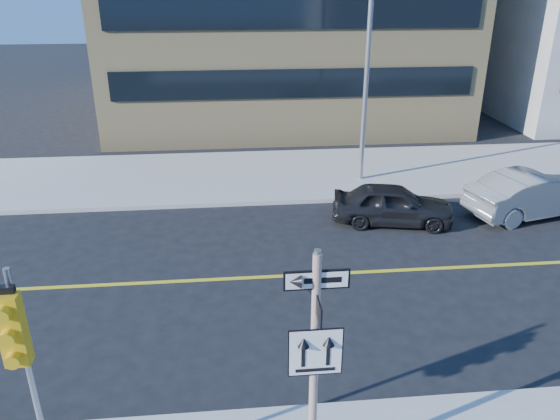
{
  "coord_description": "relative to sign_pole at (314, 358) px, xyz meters",
  "views": [
    {
      "loc": [
        -1.12,
        -8.85,
        7.58
      ],
      "look_at": [
        0.13,
        4.0,
        1.97
      ],
      "focal_mm": 35.0,
      "sensor_mm": 36.0,
      "label": 1
    }
  ],
  "objects": [
    {
      "name": "ground",
      "position": [
        0.0,
        2.51,
        -2.44
      ],
      "size": [
        120.0,
        120.0,
        0.0
      ],
      "primitive_type": "plane",
      "color": "black",
      "rests_on": "ground"
    },
    {
      "name": "sign_pole",
      "position": [
        0.0,
        0.0,
        0.0
      ],
      "size": [
        0.92,
        0.92,
        4.06
      ],
      "color": "beige",
      "rests_on": "near_sidewalk"
    },
    {
      "name": "traffic_signal",
      "position": [
        -4.0,
        -0.15,
        0.59
      ],
      "size": [
        0.32,
        0.45,
        4.0
      ],
      "color": "gray",
      "rests_on": "near_sidewalk"
    },
    {
      "name": "parked_car_a",
      "position": [
        4.14,
        9.63,
        -1.77
      ],
      "size": [
        2.3,
        4.13,
        1.33
      ],
      "primitive_type": "imported",
      "rotation": [
        0.0,
        0.0,
        1.37
      ],
      "color": "black",
      "rests_on": "ground"
    },
    {
      "name": "parked_car_b",
      "position": [
        9.05,
        9.81,
        -1.67
      ],
      "size": [
        2.66,
        4.89,
        1.53
      ],
      "primitive_type": "imported",
      "rotation": [
        0.0,
        0.0,
        1.81
      ],
      "color": "gray",
      "rests_on": "ground"
    },
    {
      "name": "streetlight_a",
      "position": [
        4.0,
        13.27,
        2.32
      ],
      "size": [
        0.55,
        2.25,
        8.0
      ],
      "color": "gray",
      "rests_on": "far_sidewalk"
    }
  ]
}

